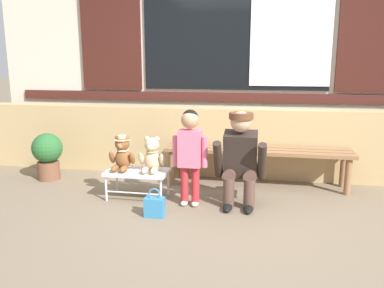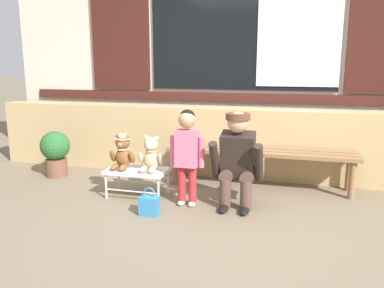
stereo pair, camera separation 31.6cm
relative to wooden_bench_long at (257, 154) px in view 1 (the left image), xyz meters
The scene contains 11 objects.
ground_plane 1.18m from the wooden_bench_long, 108.27° to the right, with size 60.00×60.00×0.00m, color #756651.
brick_low_wall 0.51m from the wooden_bench_long, 133.79° to the left, with size 6.48×0.25×0.85m, color tan.
shop_facade 1.64m from the wooden_bench_long, 111.41° to the left, with size 6.61×0.26×3.41m.
wooden_bench_long is the anchor object (origin of this frame).
small_display_bench 1.38m from the wooden_bench_long, 151.23° to the right, with size 0.64×0.36×0.30m.
teddy_bear_with_hat 1.52m from the wooden_bench_long, 154.21° to the right, with size 0.28×0.27×0.36m.
teddy_bear_plain 1.24m from the wooden_bench_long, 147.74° to the right, with size 0.28×0.26×0.36m.
child_standing 1.01m from the wooden_bench_long, 129.71° to the right, with size 0.35×0.18×0.96m.
adult_crouching 0.70m from the wooden_bench_long, 101.57° to the right, with size 0.50×0.49×0.95m.
handbag_on_ground 1.46m from the wooden_bench_long, 128.91° to the right, with size 0.18×0.11×0.27m.
potted_plant 2.51m from the wooden_bench_long, behind, with size 0.36×0.36×0.57m.
Camera 1 is at (0.42, -3.27, 1.39)m, focal length 35.90 mm.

